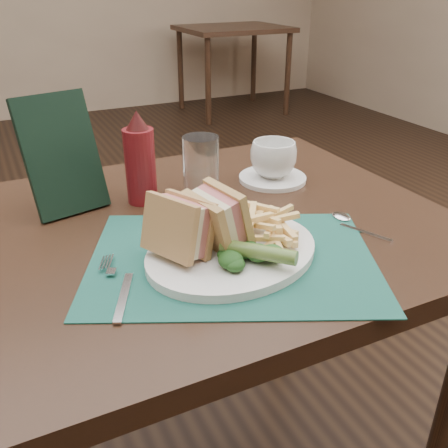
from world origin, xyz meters
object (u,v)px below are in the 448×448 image
(table_bg_right, at_px, (233,70))
(drinking_glass, at_px, (201,168))
(coffee_cup, at_px, (273,159))
(ketchup_bottle, at_px, (140,158))
(table_main, at_px, (209,372))
(check_presenter, at_px, (62,155))
(placemat, at_px, (232,259))
(sandwich_half_a, at_px, (169,231))
(sandwich_half_b, at_px, (208,221))
(plate, at_px, (232,252))
(saucer, at_px, (272,178))

(table_bg_right, xyz_separation_m, drinking_glass, (-1.74, -3.31, 0.44))
(coffee_cup, xyz_separation_m, ketchup_bottle, (-0.30, 0.02, 0.04))
(table_main, relative_size, table_bg_right, 1.00)
(check_presenter, bearing_deg, placemat, -71.20)
(placemat, distance_m, coffee_cup, 0.36)
(table_main, xyz_separation_m, table_bg_right, (1.78, 3.41, 0.00))
(sandwich_half_a, height_order, check_presenter, check_presenter)
(sandwich_half_b, relative_size, coffee_cup, 0.99)
(sandwich_half_b, bearing_deg, check_presenter, 109.52)
(sandwich_half_b, xyz_separation_m, coffee_cup, (0.27, 0.25, -0.02))
(placemat, height_order, ketchup_bottle, ketchup_bottle)
(table_bg_right, relative_size, check_presenter, 3.95)
(sandwich_half_a, bearing_deg, table_main, 21.59)
(sandwich_half_b, bearing_deg, sandwich_half_a, 174.70)
(table_bg_right, bearing_deg, coffee_cup, -115.36)
(sandwich_half_a, relative_size, ketchup_bottle, 0.54)
(plate, distance_m, drinking_glass, 0.25)
(plate, xyz_separation_m, saucer, (0.23, 0.26, -0.00))
(placemat, xyz_separation_m, coffee_cup, (0.24, 0.27, 0.05))
(saucer, bearing_deg, drinking_glass, -173.59)
(plate, height_order, ketchup_bottle, ketchup_bottle)
(saucer, relative_size, drinking_glass, 1.15)
(drinking_glass, height_order, ketchup_bottle, ketchup_bottle)
(ketchup_bottle, height_order, check_presenter, check_presenter)
(drinking_glass, bearing_deg, coffee_cup, 6.41)
(sandwich_half_b, bearing_deg, placemat, -41.99)
(saucer, distance_m, coffee_cup, 0.05)
(placemat, distance_m, saucer, 0.36)
(sandwich_half_b, distance_m, check_presenter, 0.34)
(check_presenter, bearing_deg, table_bg_right, 44.73)
(sandwich_half_a, bearing_deg, ketchup_bottle, 55.15)
(table_main, xyz_separation_m, saucer, (0.22, 0.12, 0.38))
(plate, distance_m, ketchup_bottle, 0.30)
(plate, bearing_deg, sandwich_half_a, 159.45)
(table_bg_right, distance_m, drinking_glass, 3.77)
(plate, bearing_deg, check_presenter, 107.50)
(coffee_cup, bearing_deg, table_bg_right, 64.64)
(table_main, xyz_separation_m, plate, (-0.02, -0.14, 0.38))
(saucer, bearing_deg, check_presenter, 173.98)
(ketchup_bottle, bearing_deg, coffee_cup, -3.19)
(plate, relative_size, drinking_glass, 2.31)
(table_main, height_order, check_presenter, check_presenter)
(plate, bearing_deg, table_bg_right, 47.30)
(placemat, relative_size, ketchup_bottle, 2.46)
(table_bg_right, relative_size, plate, 3.00)
(sandwich_half_a, bearing_deg, placemat, -35.40)
(table_main, xyz_separation_m, placemat, (-0.02, -0.15, 0.38))
(placemat, distance_m, sandwich_half_a, 0.12)
(ketchup_bottle, relative_size, check_presenter, 0.82)
(plate, distance_m, sandwich_half_b, 0.07)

